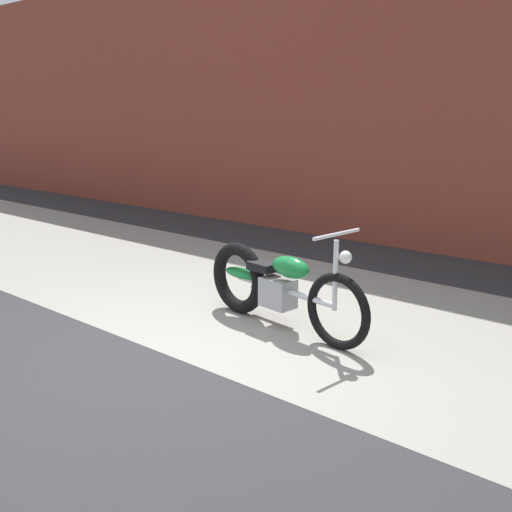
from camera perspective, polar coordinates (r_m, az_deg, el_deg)
ground_plane at (r=5.04m, az=-7.65°, el=-9.83°), size 80.00×80.00×0.00m
sidewalk_slab at (r=6.26m, az=4.31°, el=-4.93°), size 36.00×3.50×0.01m
brick_building_wall at (r=8.96m, az=18.16°, el=15.02°), size 36.00×0.50×4.60m
motorcycle_green at (r=5.64m, az=1.59°, el=-2.81°), size 2.00×0.61×1.03m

